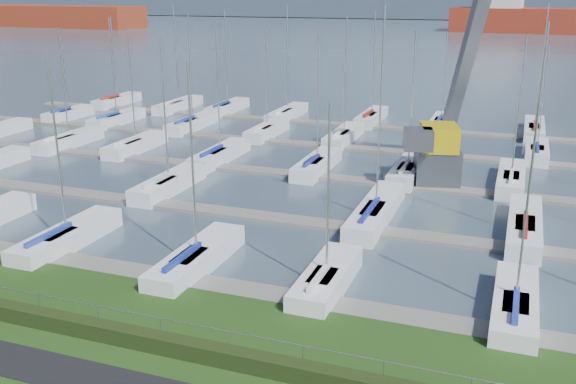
% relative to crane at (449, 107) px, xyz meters
% --- Properties ---
extents(water, '(800.00, 540.00, 0.20)m').
position_rel_crane_xyz_m(water, '(-6.63, 231.42, -5.73)').
color(water, '#425261').
extents(hedge, '(80.00, 0.70, 0.70)m').
position_rel_crane_xyz_m(hedge, '(-6.63, -28.98, -4.98)').
color(hedge, black).
rests_on(hedge, grass).
extents(fence, '(80.00, 0.04, 0.04)m').
position_rel_crane_xyz_m(fence, '(-6.63, -28.58, -4.13)').
color(fence, gray).
rests_on(fence, grass).
extents(foothill, '(900.00, 80.00, 12.00)m').
position_rel_crane_xyz_m(foothill, '(-6.63, 301.42, 0.67)').
color(foothill, '#3D4959').
rests_on(foothill, water).
extents(docks, '(90.00, 41.60, 0.25)m').
position_rel_crane_xyz_m(docks, '(-6.63, -2.58, -5.55)').
color(docks, slate).
rests_on(docks, water).
extents(crane, '(6.98, 13.14, 22.35)m').
position_rel_crane_xyz_m(crane, '(0.00, 0.00, 0.00)').
color(crane, '#54565B').
rests_on(crane, water).
extents(cargo_ship_west, '(97.29, 22.84, 21.50)m').
position_rel_crane_xyz_m(cargo_ship_west, '(-182.56, 159.89, -1.76)').
color(cargo_ship_west, maroon).
rests_on(cargo_ship_west, water).
extents(sailboat_fleet, '(75.03, 50.02, 13.51)m').
position_rel_crane_xyz_m(sailboat_fleet, '(-9.67, -0.06, 0.16)').
color(sailboat_fleet, '#1E4D9A').
rests_on(sailboat_fleet, water).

